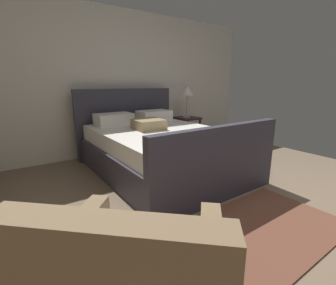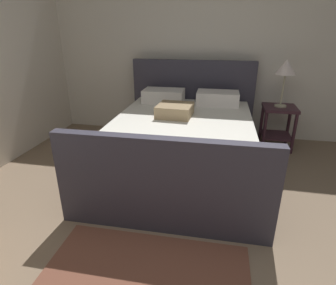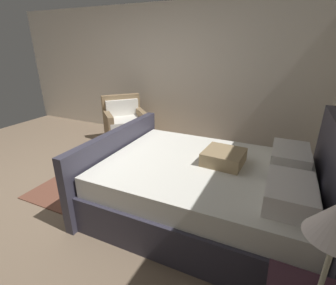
{
  "view_description": "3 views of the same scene",
  "coord_description": "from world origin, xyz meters",
  "views": [
    {
      "loc": [
        -2.07,
        -0.88,
        1.26
      ],
      "look_at": [
        -0.43,
        1.53,
        0.53
      ],
      "focal_mm": 25.4,
      "sensor_mm": 36.0,
      "label": 1
    },
    {
      "loc": [
        0.15,
        -1.1,
        1.6
      ],
      "look_at": [
        -0.39,
        1.56,
        0.48
      ],
      "focal_mm": 29.76,
      "sensor_mm": 36.0,
      "label": 2
    },
    {
      "loc": [
        1.98,
        2.55,
        1.8
      ],
      "look_at": [
        -0.5,
        1.36,
        0.7
      ],
      "focal_mm": 26.45,
      "sensor_mm": 36.0,
      "label": 3
    }
  ],
  "objects": [
    {
      "name": "wall_back",
      "position": [
        0.0,
        3.28,
        1.26
      ],
      "size": [
        5.09,
        0.12,
        2.51
      ],
      "primitive_type": "cube",
      "color": "silver",
      "rests_on": "ground"
    },
    {
      "name": "ground_plane",
      "position": [
        0.0,
        0.0,
        -0.01
      ],
      "size": [
        4.97,
        6.44,
        0.02
      ],
      "primitive_type": "cube",
      "color": "#7C6751"
    },
    {
      "name": "area_rug",
      "position": [
        -0.29,
        0.19,
        0.01
      ],
      "size": [
        1.45,
        0.98,
        0.01
      ],
      "primitive_type": "cube",
      "rotation": [
        0.0,
        0.0,
        0.01
      ],
      "color": "brown",
      "rests_on": "ground"
    },
    {
      "name": "nightstand_right",
      "position": [
        0.92,
        2.84,
        0.4
      ],
      "size": [
        0.44,
        0.44,
        0.6
      ],
      "color": "#3B202B",
      "rests_on": "ground"
    },
    {
      "name": "table_lamp_right",
      "position": [
        0.92,
        2.84,
        1.11
      ],
      "size": [
        0.27,
        0.27,
        0.62
      ],
      "color": "#B7B293",
      "rests_on": "nightstand_right"
    },
    {
      "name": "bed",
      "position": [
        -0.3,
        1.95,
        0.35
      ],
      "size": [
        1.82,
        2.37,
        1.17
      ],
      "color": "#353341",
      "rests_on": "ground"
    }
  ]
}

